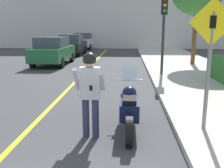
% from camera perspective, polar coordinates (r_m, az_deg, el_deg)
% --- Properties ---
extents(road_center_line, '(0.12, 36.00, 0.01)m').
position_cam_1_polar(road_center_line, '(8.47, -11.47, -2.66)').
color(road_center_line, yellow).
rests_on(road_center_line, ground).
extents(building_backdrop, '(28.00, 1.20, 7.91)m').
position_cam_1_polar(building_backdrop, '(27.98, 0.37, 16.31)').
color(building_backdrop, beige).
rests_on(building_backdrop, ground).
extents(motorcycle, '(0.62, 2.28, 1.28)m').
position_cam_1_polar(motorcycle, '(5.56, 3.95, -5.34)').
color(motorcycle, black).
rests_on(motorcycle, ground).
extents(person_biker, '(0.59, 0.48, 1.75)m').
position_cam_1_polar(person_biker, '(4.96, -5.05, -0.57)').
color(person_biker, '#282D4C').
rests_on(person_biker, ground).
extents(crossing_sign, '(0.91, 0.08, 2.63)m').
position_cam_1_polar(crossing_sign, '(5.30, 21.49, 6.60)').
color(crossing_sign, slate).
rests_on(crossing_sign, sidewalk_curb).
extents(traffic_light, '(0.26, 0.30, 3.38)m').
position_cam_1_polar(traffic_light, '(11.39, 11.76, 13.97)').
color(traffic_light, '#2D2D30').
rests_on(traffic_light, sidewalk_curb).
extents(parked_car_green, '(1.88, 4.20, 1.68)m').
position_cam_1_polar(parked_car_green, '(15.66, -13.32, 7.42)').
color(parked_car_green, black).
rests_on(parked_car_green, ground).
extents(parked_car_black, '(1.88, 4.20, 1.68)m').
position_cam_1_polar(parked_car_black, '(21.13, -9.09, 8.90)').
color(parked_car_black, black).
rests_on(parked_car_black, ground).
extents(parked_car_white, '(1.88, 4.20, 1.68)m').
position_cam_1_polar(parked_car_white, '(26.99, -6.60, 9.77)').
color(parked_car_white, black).
rests_on(parked_car_white, ground).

